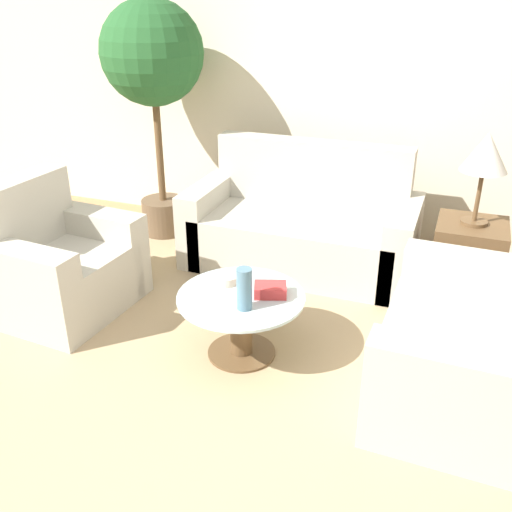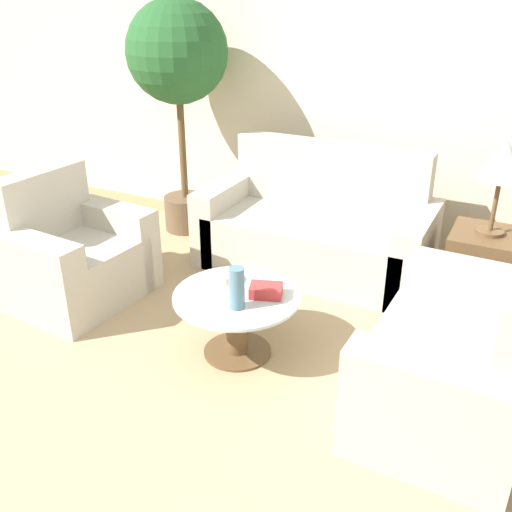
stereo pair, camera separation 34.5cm
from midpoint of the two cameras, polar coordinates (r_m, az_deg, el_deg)
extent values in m
plane|color=#9E754C|center=(2.96, -10.74, -18.69)|extent=(14.00, 14.00, 0.00)
cube|color=beige|center=(4.86, 6.11, 16.71)|extent=(10.00, 0.06, 2.60)
cube|color=tan|center=(3.53, -4.29, -9.74)|extent=(3.62, 3.53, 0.01)
cube|color=#B2AD9E|center=(4.46, 2.16, 1.38)|extent=(1.56, 0.81, 0.43)
cube|color=#B2AD9E|center=(4.64, 3.46, 5.77)|extent=(1.56, 0.18, 0.94)
cube|color=#B2AD9E|center=(4.71, -6.85, 3.70)|extent=(0.20, 0.81, 0.60)
cube|color=#B2AD9E|center=(4.27, 12.13, 0.90)|extent=(0.20, 0.81, 0.60)
cube|color=#B2AD9E|center=(4.14, -20.58, -2.35)|extent=(0.79, 0.75, 0.43)
cube|color=#B2AD9E|center=(4.24, -23.81, 1.29)|extent=(0.23, 0.71, 0.90)
cube|color=#B2AD9E|center=(3.91, -24.24, -3.37)|extent=(0.76, 0.25, 0.60)
cube|color=#B2AD9E|center=(4.33, -17.62, 0.59)|extent=(0.76, 0.25, 0.60)
cube|color=#B2AD9E|center=(3.25, 16.43, -9.84)|extent=(0.80, 1.09, 0.43)
cube|color=#B2AD9E|center=(3.67, 17.67, -4.12)|extent=(0.78, 0.22, 0.60)
cube|color=#B2AD9E|center=(2.77, 15.19, -14.48)|extent=(0.78, 0.22, 0.60)
cylinder|color=brown|center=(3.53, -4.29, -9.66)|extent=(0.41, 0.41, 0.02)
cylinder|color=brown|center=(3.43, -4.39, -7.14)|extent=(0.13, 0.13, 0.39)
cylinder|color=#B2C6C6|center=(3.32, -4.51, -4.19)|extent=(0.75, 0.75, 0.02)
cube|color=brown|center=(4.25, 18.21, -0.38)|extent=(0.47, 0.47, 0.55)
cylinder|color=brown|center=(4.13, 18.75, 3.19)|extent=(0.18, 0.18, 0.02)
cylinder|color=brown|center=(4.07, 19.12, 5.63)|extent=(0.03, 0.03, 0.35)
cone|color=beige|center=(3.98, 19.75, 9.74)|extent=(0.31, 0.31, 0.26)
cylinder|color=brown|center=(5.22, -11.05, 3.92)|extent=(0.38, 0.38, 0.31)
cylinder|color=brown|center=(5.01, -11.69, 10.92)|extent=(0.06, 0.06, 1.01)
sphere|color=#235628|center=(4.89, -12.49, 19.22)|extent=(0.83, 0.83, 0.83)
cylinder|color=slate|center=(3.13, -4.34, -3.39)|extent=(0.09, 0.09, 0.25)
cylinder|color=beige|center=(3.45, -5.88, -2.32)|extent=(0.16, 0.16, 0.05)
cube|color=#BC3333|center=(3.30, -1.56, -3.49)|extent=(0.22, 0.19, 0.07)
camera|label=1|loc=(0.17, -92.86, -1.38)|focal=40.00mm
camera|label=2|loc=(0.17, 87.14, 1.38)|focal=40.00mm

